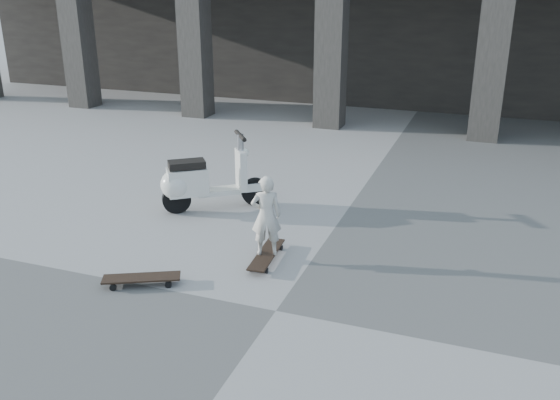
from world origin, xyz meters
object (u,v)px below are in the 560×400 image
(skateboard_spare, at_px, (142,279))
(child, at_px, (266,216))
(scooter, at_px, (197,182))
(longboard, at_px, (267,255))

(skateboard_spare, xyz_separation_m, child, (1.14, 1.11, 0.54))
(child, xyz_separation_m, scooter, (-1.63, 1.26, -0.15))
(longboard, relative_size, skateboard_spare, 1.09)
(child, bearing_deg, skateboard_spare, 20.70)
(skateboard_spare, distance_m, child, 1.68)
(longboard, xyz_separation_m, child, (-0.00, 0.00, 0.54))
(child, relative_size, scooter, 0.73)
(skateboard_spare, relative_size, child, 0.87)
(longboard, bearing_deg, child, 40.30)
(child, bearing_deg, scooter, -61.16)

